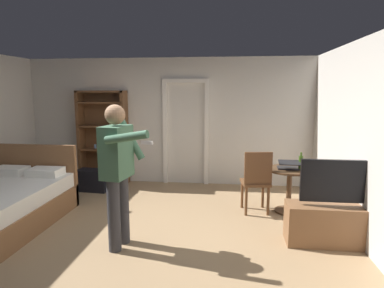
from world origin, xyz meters
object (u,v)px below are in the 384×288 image
object	(u,v)px
tv_flatscreen	(336,220)
bottle_on_table	(301,163)
person_blue_shirt	(118,167)
laptop	(288,166)
suitcase_small	(93,180)
side_table	(289,183)
bed	(5,203)
suitcase_dark	(107,180)
bookshelf	(104,134)
wooden_chair	(256,179)

from	to	relation	value
tv_flatscreen	bottle_on_table	xyz separation A→B (m)	(-0.25, 0.99, 0.51)
bottle_on_table	person_blue_shirt	world-z (taller)	person_blue_shirt
laptop	suitcase_small	distance (m)	3.62
tv_flatscreen	side_table	distance (m)	1.15
bed	side_table	bearing A→B (deg)	13.07
bed	side_table	size ratio (longest dim) A/B	2.76
bottle_on_table	laptop	bearing A→B (deg)	167.88
tv_flatscreen	suitcase_small	distance (m)	4.30
suitcase_dark	suitcase_small	distance (m)	0.25
bookshelf	suitcase_small	world-z (taller)	bookshelf
side_table	wooden_chair	size ratio (longest dim) A/B	0.71
bookshelf	side_table	bearing A→B (deg)	-20.37
bed	tv_flatscreen	world-z (taller)	tv_flatscreen
laptop	bookshelf	bearing A→B (deg)	158.84
bed	bookshelf	distance (m)	2.45
bed	laptop	xyz separation A→B (m)	(4.09, 0.91, 0.45)
bookshelf	suitcase_dark	distance (m)	0.99
bed	tv_flatscreen	distance (m)	4.51
side_table	laptop	distance (m)	0.28
bottle_on_table	suitcase_small	world-z (taller)	bottle_on_table
person_blue_shirt	suitcase_small	world-z (taller)	person_blue_shirt
side_table	person_blue_shirt	distance (m)	2.72
tv_flatscreen	suitcase_dark	xyz separation A→B (m)	(-3.67, 1.87, -0.12)
side_table	person_blue_shirt	size ratio (longest dim) A/B	0.40
tv_flatscreen	person_blue_shirt	bearing A→B (deg)	-171.92
laptop	person_blue_shirt	distance (m)	2.63
bookshelf	person_blue_shirt	world-z (taller)	bookshelf
side_table	wooden_chair	distance (m)	0.53
tv_flatscreen	person_blue_shirt	xyz separation A→B (m)	(-2.64, -0.37, 0.70)
wooden_chair	person_blue_shirt	bearing A→B (deg)	-142.51
bed	suitcase_dark	world-z (taller)	bed
bed	person_blue_shirt	xyz separation A→B (m)	(1.87, -0.48, 0.70)
person_blue_shirt	suitcase_small	bearing A→B (deg)	120.48
tv_flatscreen	suitcase_small	xyz separation A→B (m)	(-3.91, 1.79, -0.10)
side_table	person_blue_shirt	bearing A→B (deg)	-147.39
person_blue_shirt	suitcase_dark	size ratio (longest dim) A/B	3.23
bed	bookshelf	world-z (taller)	bookshelf
side_table	bed	bearing A→B (deg)	-166.93
bookshelf	bottle_on_table	world-z (taller)	bookshelf
bottle_on_table	suitcase_dark	bearing A→B (deg)	165.49
bed	suitcase_dark	distance (m)	1.95
bottle_on_table	wooden_chair	xyz separation A→B (m)	(-0.66, -0.03, -0.27)
tv_flatscreen	suitcase_small	size ratio (longest dim) A/B	2.02
wooden_chair	person_blue_shirt	world-z (taller)	person_blue_shirt
suitcase_dark	suitcase_small	world-z (taller)	suitcase_small
suitcase_dark	suitcase_small	xyz separation A→B (m)	(-0.24, -0.08, 0.01)
tv_flatscreen	suitcase_dark	distance (m)	4.12
suitcase_dark	bed	bearing A→B (deg)	-122.35
wooden_chair	person_blue_shirt	xyz separation A→B (m)	(-1.73, -1.33, 0.46)
bottle_on_table	suitcase_small	size ratio (longest dim) A/B	0.47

